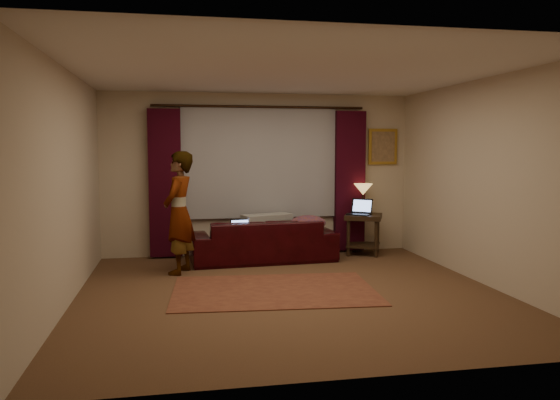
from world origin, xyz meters
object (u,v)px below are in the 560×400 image
object	(u,v)px
end_table	(363,234)
laptop_table	(359,207)
sofa	(263,232)
person	(179,213)
tiffany_lamp	(363,199)
laptop_sofa	(242,227)

from	to	relation	value
end_table	laptop_table	xyz separation A→B (m)	(-0.10, -0.05, 0.46)
sofa	person	xyz separation A→B (m)	(-1.26, -0.61, 0.40)
tiffany_lamp	laptop_table	size ratio (longest dim) A/B	1.29
sofa	laptop_sofa	size ratio (longest dim) A/B	6.87
tiffany_lamp	laptop_table	world-z (taller)	tiffany_lamp
person	sofa	bearing A→B (deg)	136.10
sofa	laptop_table	bearing A→B (deg)	-178.32
laptop_table	tiffany_lamp	bearing A→B (deg)	94.41
end_table	tiffany_lamp	size ratio (longest dim) A/B	1.34
end_table	sofa	bearing A→B (deg)	-173.09
laptop_table	person	distance (m)	2.94
sofa	tiffany_lamp	size ratio (longest dim) A/B	4.48
sofa	person	world-z (taller)	person
laptop_sofa	tiffany_lamp	bearing A→B (deg)	5.31
laptop_table	person	size ratio (longest dim) A/B	0.23
end_table	person	size ratio (longest dim) A/B	0.39
tiffany_lamp	laptop_table	xyz separation A→B (m)	(-0.13, -0.17, -0.12)
sofa	laptop_sofa	bearing A→B (deg)	22.91
person	tiffany_lamp	bearing A→B (deg)	127.70
sofa	end_table	world-z (taller)	sofa
sofa	person	bearing A→B (deg)	22.14
laptop_sofa	laptop_table	distance (m)	1.97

